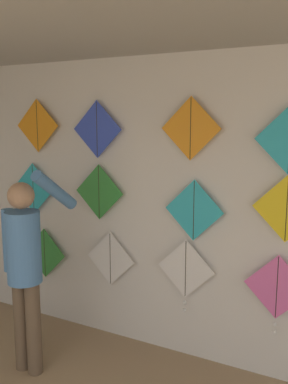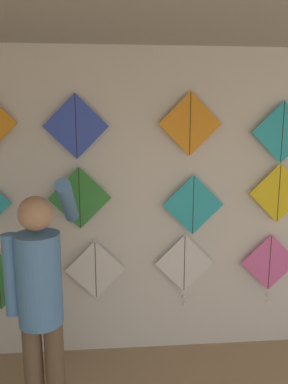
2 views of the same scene
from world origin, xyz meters
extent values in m
cube|color=silver|center=(0.00, 3.87, 1.40)|extent=(5.91, 0.06, 2.80)
cylinder|color=brown|center=(-1.21, 2.92, 0.42)|extent=(0.13, 0.13, 0.84)
cylinder|color=brown|center=(-1.07, 2.92, 0.42)|extent=(0.13, 0.13, 0.84)
cylinder|color=#4C7FB7|center=(-1.14, 2.92, 1.15)|extent=(0.30, 0.30, 0.63)
sphere|color=tan|center=(-1.14, 2.92, 1.60)|extent=(0.23, 0.23, 0.23)
cylinder|color=#4C7FB7|center=(-1.32, 2.93, 1.18)|extent=(0.10, 0.10, 0.56)
cylinder|color=#4C7FB7|center=(-0.96, 3.14, 1.62)|extent=(0.10, 0.52, 0.41)
cube|color=white|center=(-0.81, 3.78, 0.84)|extent=(0.55, 0.01, 0.55)
cylinder|color=black|center=(-0.81, 3.77, 0.84)|extent=(0.01, 0.01, 0.53)
cube|color=white|center=(0.01, 3.78, 0.88)|extent=(0.55, 0.01, 0.55)
cylinder|color=black|center=(0.01, 3.77, 0.88)|extent=(0.01, 0.01, 0.53)
sphere|color=white|center=(0.01, 3.77, 0.55)|extent=(0.04, 0.04, 0.04)
sphere|color=white|center=(0.01, 3.77, 0.48)|extent=(0.04, 0.04, 0.04)
cube|color=pink|center=(0.82, 3.78, 0.86)|extent=(0.55, 0.01, 0.55)
cylinder|color=black|center=(0.82, 3.77, 0.86)|extent=(0.01, 0.01, 0.53)
sphere|color=white|center=(0.82, 3.77, 0.53)|extent=(0.04, 0.04, 0.04)
sphere|color=white|center=(0.82, 3.77, 0.46)|extent=(0.04, 0.04, 0.04)
cube|color=#338C38|center=(-0.94, 3.78, 1.51)|extent=(0.55, 0.01, 0.55)
cylinder|color=black|center=(-0.94, 3.77, 1.51)|extent=(0.01, 0.01, 0.53)
cube|color=#28B2C6|center=(0.07, 3.78, 1.43)|extent=(0.55, 0.01, 0.55)
cylinder|color=black|center=(0.07, 3.77, 1.43)|extent=(0.01, 0.01, 0.53)
cube|color=yellow|center=(0.86, 3.78, 1.53)|extent=(0.55, 0.01, 0.55)
cylinder|color=black|center=(0.86, 3.77, 1.53)|extent=(0.01, 0.01, 0.53)
cube|color=blue|center=(-0.95, 3.78, 2.13)|extent=(0.55, 0.01, 0.55)
cylinder|color=black|center=(-0.95, 3.77, 2.13)|extent=(0.01, 0.01, 0.53)
cube|color=orange|center=(0.03, 3.78, 2.15)|extent=(0.55, 0.01, 0.55)
cylinder|color=black|center=(0.03, 3.77, 2.15)|extent=(0.01, 0.01, 0.53)
cube|color=#28B2C6|center=(0.86, 3.78, 2.08)|extent=(0.55, 0.01, 0.55)
cylinder|color=black|center=(0.86, 3.77, 2.08)|extent=(0.01, 0.01, 0.53)
camera|label=1|loc=(1.44, 0.31, 2.24)|focal=40.00mm
camera|label=2|loc=(-0.64, 0.55, 2.19)|focal=35.00mm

